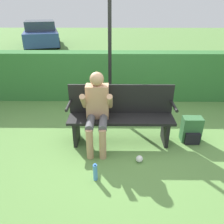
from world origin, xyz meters
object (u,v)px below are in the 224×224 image
backpack (191,130)px  water_bottle (95,172)px  signpost (110,46)px  park_bench (121,114)px  person_seated (97,108)px  parked_car (41,34)px

backpack → water_bottle: (-1.62, -0.99, -0.09)m
backpack → signpost: bearing=144.7°
park_bench → backpack: park_bench is taller
person_seated → backpack: 1.71m
person_seated → park_bench: bearing=21.1°
park_bench → signpost: signpost is taller
person_seated → signpost: 1.41m
water_bottle → parked_car: bearing=110.0°
park_bench → person_seated: 0.46m
water_bottle → signpost: signpost is taller
water_bottle → backpack: bearing=31.5°
signpost → parked_car: signpost is taller
park_bench → water_bottle: size_ratio=6.57×
water_bottle → parked_car: size_ratio=0.06×
water_bottle → signpost: 2.43m
backpack → parked_car: 11.20m
park_bench → signpost: bearing=101.5°
person_seated → signpost: bearing=80.9°
person_seated → water_bottle: 1.03m
signpost → park_bench: bearing=-78.5°
person_seated → backpack: (1.64, 0.13, -0.49)m
backpack → signpost: signpost is taller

